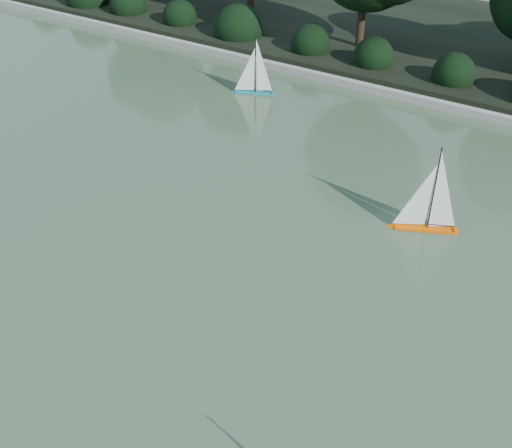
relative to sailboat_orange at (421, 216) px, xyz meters
The scene contains 6 objects.
ground 4.49m from the sailboat_orange, 107.77° to the right, with size 80.00×80.00×0.00m, color #37492C.
pond_coping 4.93m from the sailboat_orange, 106.12° to the left, with size 40.00×0.35×0.18m, color gray.
far_bank 8.84m from the sailboat_orange, 98.90° to the left, with size 40.00×8.00×0.30m, color black.
shrub_hedge 5.80m from the sailboat_orange, 103.65° to the left, with size 29.10×1.10×1.10m.
sailboat_orange is the anchor object (origin of this frame).
sailboat_teal 6.13m from the sailboat_orange, 149.93° to the left, with size 0.99×0.55×1.41m.
Camera 1 is at (3.91, -4.07, 5.68)m, focal length 45.00 mm.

